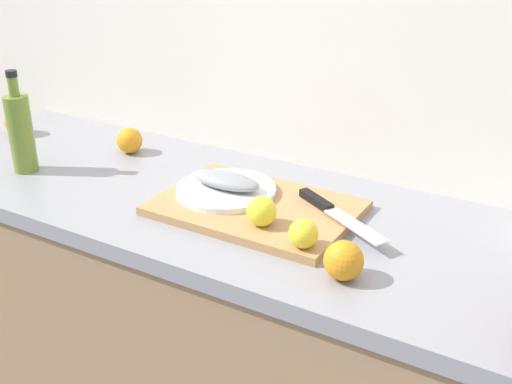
{
  "coord_description": "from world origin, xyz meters",
  "views": [
    {
      "loc": [
        0.7,
        -1.14,
        1.55
      ],
      "look_at": [
        0.03,
        -0.01,
        0.95
      ],
      "focal_mm": 44.44,
      "sensor_mm": 36.0,
      "label": 1
    }
  ],
  "objects_px": {
    "cutting_board": "(256,208)",
    "chef_knife": "(330,209)",
    "lemon_0": "(303,233)",
    "olive_oil_bottle": "(21,131)",
    "fish_fillet": "(226,180)",
    "orange_0": "(18,122)",
    "white_plate": "(226,190)"
  },
  "relations": [
    {
      "from": "cutting_board",
      "to": "chef_knife",
      "type": "xyz_separation_m",
      "value": [
        0.17,
        0.04,
        0.02
      ]
    },
    {
      "from": "lemon_0",
      "to": "olive_oil_bottle",
      "type": "xyz_separation_m",
      "value": [
        -0.84,
        0.03,
        0.06
      ]
    },
    {
      "from": "chef_knife",
      "to": "fish_fillet",
      "type": "bearing_deg",
      "value": -144.12
    },
    {
      "from": "orange_0",
      "to": "olive_oil_bottle",
      "type": "bearing_deg",
      "value": -37.16
    },
    {
      "from": "white_plate",
      "to": "fish_fillet",
      "type": "relative_size",
      "value": 1.33
    },
    {
      "from": "fish_fillet",
      "to": "orange_0",
      "type": "xyz_separation_m",
      "value": [
        -0.81,
        0.08,
        -0.01
      ]
    },
    {
      "from": "white_plate",
      "to": "fish_fillet",
      "type": "bearing_deg",
      "value": 0.0
    },
    {
      "from": "chef_knife",
      "to": "lemon_0",
      "type": "height_order",
      "value": "lemon_0"
    },
    {
      "from": "white_plate",
      "to": "lemon_0",
      "type": "xyz_separation_m",
      "value": [
        0.28,
        -0.14,
        0.02
      ]
    },
    {
      "from": "fish_fillet",
      "to": "olive_oil_bottle",
      "type": "xyz_separation_m",
      "value": [
        -0.56,
        -0.11,
        0.06
      ]
    },
    {
      "from": "olive_oil_bottle",
      "to": "lemon_0",
      "type": "bearing_deg",
      "value": -1.75
    },
    {
      "from": "lemon_0",
      "to": "olive_oil_bottle",
      "type": "bearing_deg",
      "value": 178.25
    },
    {
      "from": "lemon_0",
      "to": "orange_0",
      "type": "xyz_separation_m",
      "value": [
        -1.09,
        0.21,
        -0.01
      ]
    },
    {
      "from": "cutting_board",
      "to": "lemon_0",
      "type": "distance_m",
      "value": 0.23
    },
    {
      "from": "fish_fillet",
      "to": "orange_0",
      "type": "relative_size",
      "value": 2.35
    },
    {
      "from": "chef_knife",
      "to": "orange_0",
      "type": "height_order",
      "value": "orange_0"
    },
    {
      "from": "orange_0",
      "to": "cutting_board",
      "type": "bearing_deg",
      "value": -5.74
    },
    {
      "from": "white_plate",
      "to": "chef_knife",
      "type": "distance_m",
      "value": 0.26
    },
    {
      "from": "white_plate",
      "to": "lemon_0",
      "type": "distance_m",
      "value": 0.31
    },
    {
      "from": "cutting_board",
      "to": "lemon_0",
      "type": "height_order",
      "value": "lemon_0"
    },
    {
      "from": "fish_fillet",
      "to": "white_plate",
      "type": "bearing_deg",
      "value": 0.0
    },
    {
      "from": "cutting_board",
      "to": "fish_fillet",
      "type": "bearing_deg",
      "value": 170.38
    },
    {
      "from": "fish_fillet",
      "to": "lemon_0",
      "type": "distance_m",
      "value": 0.31
    },
    {
      "from": "cutting_board",
      "to": "white_plate",
      "type": "height_order",
      "value": "white_plate"
    },
    {
      "from": "white_plate",
      "to": "chef_knife",
      "type": "xyz_separation_m",
      "value": [
        0.26,
        0.03,
        0.0
      ]
    },
    {
      "from": "chef_knife",
      "to": "lemon_0",
      "type": "relative_size",
      "value": 4.37
    },
    {
      "from": "olive_oil_bottle",
      "to": "fish_fillet",
      "type": "bearing_deg",
      "value": 11.42
    },
    {
      "from": "white_plate",
      "to": "chef_knife",
      "type": "bearing_deg",
      "value": 6.35
    },
    {
      "from": "cutting_board",
      "to": "fish_fillet",
      "type": "height_order",
      "value": "fish_fillet"
    },
    {
      "from": "cutting_board",
      "to": "orange_0",
      "type": "height_order",
      "value": "orange_0"
    },
    {
      "from": "lemon_0",
      "to": "olive_oil_bottle",
      "type": "distance_m",
      "value": 0.84
    },
    {
      "from": "chef_knife",
      "to": "lemon_0",
      "type": "distance_m",
      "value": 0.17
    }
  ]
}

